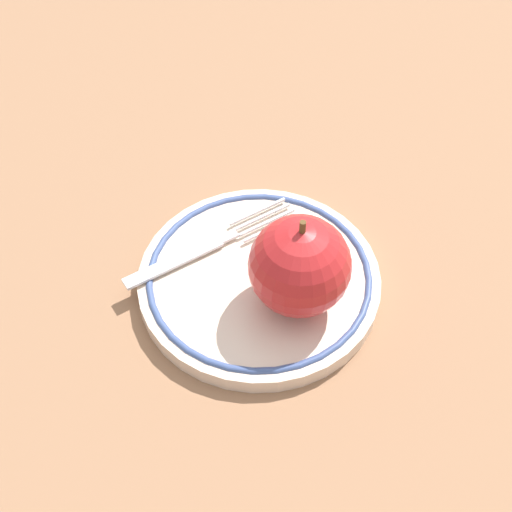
# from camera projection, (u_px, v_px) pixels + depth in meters

# --- Properties ---
(ground_plane) EXTENTS (2.00, 2.00, 0.00)m
(ground_plane) POSITION_uv_depth(u_px,v_px,m) (276.00, 275.00, 0.63)
(ground_plane) COLOR #8E6345
(plate) EXTENTS (0.21, 0.21, 0.02)m
(plate) POSITION_uv_depth(u_px,v_px,m) (256.00, 277.00, 0.62)
(plate) COLOR beige
(plate) RESTS_ON ground_plane
(apple_red_whole) EXTENTS (0.08, 0.08, 0.09)m
(apple_red_whole) POSITION_uv_depth(u_px,v_px,m) (300.00, 266.00, 0.56)
(apple_red_whole) COLOR red
(apple_red_whole) RESTS_ON plate
(fork) EXTENTS (0.05, 0.17, 0.00)m
(fork) POSITION_uv_depth(u_px,v_px,m) (207.00, 246.00, 0.63)
(fork) COLOR silver
(fork) RESTS_ON plate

